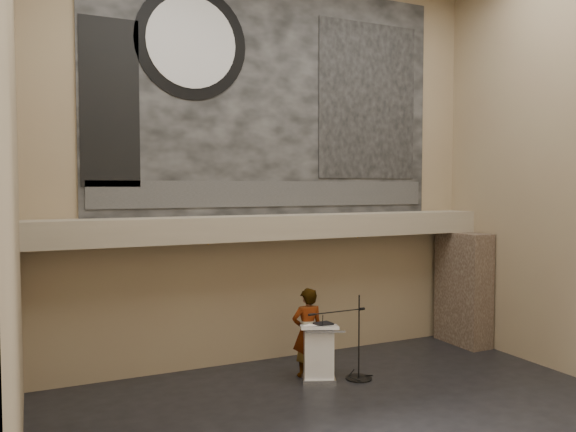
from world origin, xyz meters
name	(u,v)px	position (x,y,z in m)	size (l,w,h in m)	color
floor	(374,429)	(0.00, 0.00, 0.00)	(10.00, 10.00, 0.00)	black
wall_back	(273,166)	(0.00, 4.00, 4.25)	(10.00, 0.02, 8.50)	#90795B
wall_left	(13,148)	(-5.00, 0.00, 4.25)	(0.02, 8.00, 8.50)	#90795B
soffit	(280,227)	(0.00, 3.60, 2.95)	(10.00, 0.80, 0.50)	gray
sprinkler_left	(208,243)	(-1.60, 3.55, 2.67)	(0.04, 0.04, 0.06)	#B2893D
sprinkler_right	(358,237)	(1.90, 3.55, 2.67)	(0.04, 0.04, 0.06)	#B2893D
banner	(273,99)	(0.00, 3.97, 5.70)	(8.00, 0.05, 5.00)	black
banner_text_strip	(274,194)	(0.00, 3.93, 3.65)	(7.76, 0.02, 0.55)	#313131
banner_clock_rim	(192,43)	(-1.80, 3.93, 6.70)	(2.30, 2.30, 0.02)	black
banner_clock_face	(192,42)	(-1.80, 3.91, 6.70)	(1.84, 1.84, 0.02)	silver
banner_building_print	(368,101)	(2.40, 3.93, 5.80)	(2.60, 0.02, 3.60)	black
banner_brick_print	(110,103)	(-3.40, 3.93, 5.40)	(1.10, 0.02, 3.20)	black
stone_pier	(463,288)	(4.65, 3.15, 1.35)	(0.60, 1.40, 2.70)	#443429
lectern	(319,353)	(0.24, 2.29, 0.55)	(0.87, 0.75, 1.14)	silver
binder	(323,324)	(0.35, 2.31, 1.12)	(0.33, 0.26, 0.04)	black
papers	(312,326)	(0.09, 2.30, 1.10)	(0.21, 0.28, 0.01)	white
speaker_person	(307,332)	(0.17, 2.64, 0.89)	(0.65, 0.43, 1.78)	silver
mic_stand	(357,367)	(0.98, 2.06, 0.24)	(1.38, 0.52, 1.68)	black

